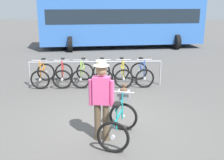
% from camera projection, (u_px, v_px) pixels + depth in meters
% --- Properties ---
extents(ground_plane, '(80.00, 80.00, 0.00)m').
position_uv_depth(ground_plane, '(106.00, 124.00, 6.71)').
color(ground_plane, '#514F4C').
extents(bike_rack_rail, '(4.60, 0.29, 0.88)m').
position_uv_depth(bike_rack_rail, '(95.00, 66.00, 9.63)').
color(bike_rack_rail, '#99999E').
rests_on(bike_rack_rail, ground).
extents(racked_bike_orange, '(0.71, 1.12, 0.97)m').
position_uv_depth(racked_bike_orange, '(43.00, 75.00, 9.81)').
color(racked_bike_orange, black).
rests_on(racked_bike_orange, ground).
extents(racked_bike_red, '(0.78, 1.17, 0.97)m').
position_uv_depth(racked_bike_red, '(63.00, 74.00, 9.84)').
color(racked_bike_red, black).
rests_on(racked_bike_red, ground).
extents(racked_bike_lime, '(0.71, 1.12, 0.97)m').
position_uv_depth(racked_bike_lime, '(83.00, 74.00, 9.87)').
color(racked_bike_lime, black).
rests_on(racked_bike_lime, ground).
extents(racked_bike_white, '(0.79, 1.16, 0.97)m').
position_uv_depth(racked_bike_white, '(103.00, 74.00, 9.90)').
color(racked_bike_white, black).
rests_on(racked_bike_white, ground).
extents(racked_bike_yellow, '(0.74, 1.16, 0.97)m').
position_uv_depth(racked_bike_yellow, '(122.00, 74.00, 9.93)').
color(racked_bike_yellow, black).
rests_on(racked_bike_yellow, ground).
extents(racked_bike_blue, '(0.78, 1.15, 0.97)m').
position_uv_depth(racked_bike_blue, '(142.00, 74.00, 9.96)').
color(racked_bike_blue, black).
rests_on(racked_bike_blue, ground).
extents(featured_bicycle, '(0.89, 1.25, 1.09)m').
position_uv_depth(featured_bicycle, '(120.00, 117.00, 5.93)').
color(featured_bicycle, black).
rests_on(featured_bicycle, ground).
extents(person_with_featured_bike, '(0.52, 0.32, 1.72)m').
position_uv_depth(person_with_featured_bike, '(102.00, 98.00, 5.72)').
color(person_with_featured_bike, brown).
rests_on(person_with_featured_bike, ground).
extents(bus_distant, '(10.26, 4.36, 3.08)m').
position_uv_depth(bus_distant, '(122.00, 20.00, 17.52)').
color(bus_distant, '#3366B7').
rests_on(bus_distant, ground).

